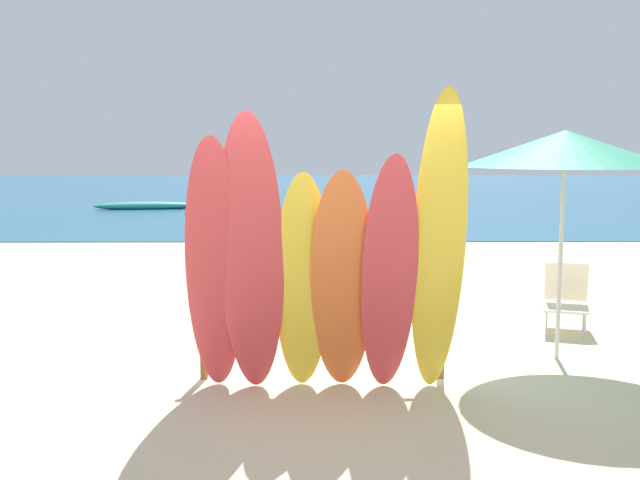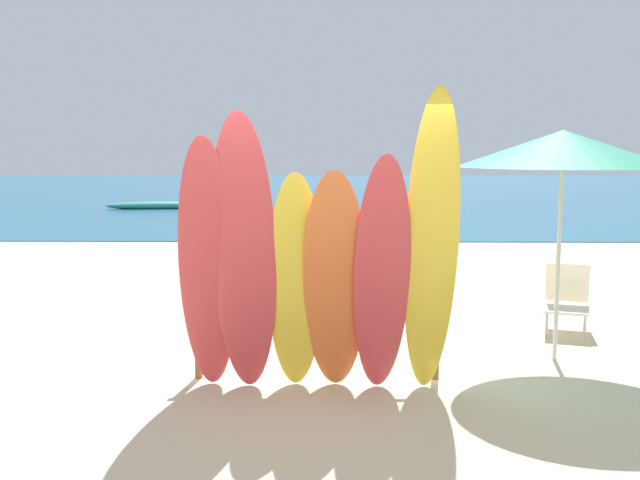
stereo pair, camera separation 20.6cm
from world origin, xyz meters
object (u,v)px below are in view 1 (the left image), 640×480
at_px(surfboard_red_1, 251,256).
at_px(surfboard_yellow_5, 439,246).
at_px(surfboard_rack, 322,318).
at_px(beach_umbrella, 565,149).
at_px(beachgoer_near_rack, 340,241).
at_px(surfboard_red_0, 215,267).
at_px(beachgoer_by_water, 401,240).
at_px(surfboard_yellow_2, 303,283).
at_px(surfboard_orange_3, 342,283).
at_px(beachgoer_strolling, 239,214).
at_px(distant_boat, 147,206).
at_px(beach_chair_red, 566,295).
at_px(surfboard_red_4, 389,276).

xyz_separation_m(surfboard_red_1, surfboard_yellow_5, (1.60, -0.07, 0.09)).
height_order(surfboard_rack, beach_umbrella, beach_umbrella).
bearing_deg(beachgoer_near_rack, surfboard_red_0, -30.76).
xyz_separation_m(surfboard_red_0, beach_umbrella, (3.36, 1.07, 1.01)).
distance_m(beachgoer_by_water, beachgoer_near_rack, 1.12).
bearing_deg(beach_umbrella, surfboard_yellow_2, -158.26).
distance_m(surfboard_rack, surfboard_yellow_2, 0.59).
distance_m(surfboard_orange_3, beachgoer_strolling, 7.60).
distance_m(surfboard_yellow_2, surfboard_yellow_5, 1.22).
bearing_deg(surfboard_orange_3, beach_umbrella, 27.79).
height_order(surfboard_rack, surfboard_yellow_5, surfboard_yellow_5).
bearing_deg(beachgoer_strolling, beachgoer_near_rack, 176.49).
bearing_deg(distant_boat, surfboard_orange_3, -72.69).
relative_size(surfboard_yellow_5, beachgoer_by_water, 1.82).
bearing_deg(beachgoer_strolling, surfboard_orange_3, 165.28).
distance_m(surfboard_red_0, surfboard_yellow_5, 1.94).
distance_m(surfboard_red_1, beach_umbrella, 3.37).
distance_m(surfboard_orange_3, beachgoer_near_rack, 3.44).
bearing_deg(surfboard_yellow_5, surfboard_rack, 150.69).
bearing_deg(surfboard_rack, surfboard_orange_3, -69.06).
bearing_deg(beach_chair_red, beachgoer_strolling, 148.37).
bearing_deg(surfboard_red_0, surfboard_red_1, -9.66).
height_order(surfboard_rack, surfboard_red_1, surfboard_red_1).
height_order(surfboard_yellow_2, beachgoer_near_rack, surfboard_yellow_2).
height_order(surfboard_orange_3, surfboard_yellow_5, surfboard_yellow_5).
bearing_deg(surfboard_red_0, surfboard_red_4, -6.03).
bearing_deg(beachgoer_near_rack, surfboard_rack, -16.47).
distance_m(surfboard_red_0, beach_umbrella, 3.67).
xyz_separation_m(surfboard_yellow_2, beach_chair_red, (3.09, 2.23, -0.56)).
distance_m(surfboard_red_1, surfboard_yellow_2, 0.51).
bearing_deg(beachgoer_strolling, surfboard_yellow_2, 162.77).
relative_size(surfboard_red_4, distant_boat, 0.59).
bearing_deg(beach_umbrella, surfboard_red_1, -160.00).
height_order(surfboard_red_0, surfboard_orange_3, surfboard_red_0).
xyz_separation_m(surfboard_rack, surfboard_red_0, (-0.94, -0.42, 0.55)).
bearing_deg(beachgoer_by_water, beachgoer_near_rack, 79.25).
bearing_deg(surfboard_red_0, beach_chair_red, 27.39).
height_order(surfboard_yellow_2, beachgoer_strolling, surfboard_yellow_2).
height_order(surfboard_red_1, surfboard_yellow_2, surfboard_red_1).
distance_m(surfboard_red_4, beach_umbrella, 2.44).
bearing_deg(beachgoer_by_water, beach_chair_red, 175.01).
relative_size(surfboard_rack, surfboard_red_0, 1.01).
height_order(surfboard_orange_3, beachgoer_strolling, surfboard_orange_3).
relative_size(surfboard_orange_3, beachgoer_strolling, 1.26).
bearing_deg(beachgoer_near_rack, surfboard_red_1, -25.70).
bearing_deg(surfboard_rack, beachgoer_by_water, 72.50).
height_order(beach_chair_red, beach_umbrella, beach_umbrella).
bearing_deg(beachgoer_near_rack, surfboard_yellow_2, -18.83).
bearing_deg(surfboard_orange_3, surfboard_red_4, -7.07).
bearing_deg(surfboard_yellow_2, distant_boat, 103.78).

